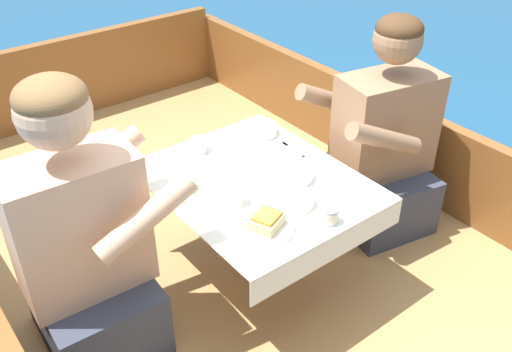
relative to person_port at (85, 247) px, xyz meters
name	(u,v)px	position (x,y,z in m)	size (l,w,h in m)	color
ground_plane	(259,318)	(0.63, -0.10, -0.66)	(60.00, 60.00, 0.00)	navy
boat_deck	(259,296)	(0.63, -0.10, -0.53)	(1.97, 3.60, 0.26)	#A87F4C
gunwale_starboard	(420,154)	(1.59, -0.10, -0.20)	(0.06, 3.60, 0.41)	brown
bow_coaming	(72,77)	(0.63, 1.67, -0.17)	(1.85, 0.06, 0.47)	brown
cockpit_table	(256,191)	(0.63, -0.07, -0.01)	(0.66, 0.80, 0.44)	#B2B2B7
person_port	(85,247)	(0.00, 0.00, 0.00)	(0.54, 0.46, 0.99)	#333847
person_starboard	(381,148)	(1.26, -0.12, -0.04)	(0.58, 0.53, 0.93)	#333847
plate_sandwich	(267,227)	(0.49, -0.31, 0.04)	(0.18, 0.18, 0.01)	silver
plate_bread	(235,173)	(0.60, 0.01, 0.04)	(0.21, 0.21, 0.01)	silver
sandwich	(267,221)	(0.49, -0.31, 0.07)	(0.13, 0.12, 0.05)	#E0BC7F
bowl_port_near	(297,174)	(0.75, -0.16, 0.06)	(0.12, 0.12, 0.04)	silver
bowl_starboard_near	(261,129)	(0.86, 0.19, 0.06)	(0.13, 0.13, 0.04)	silver
bowl_center_far	(297,199)	(0.65, -0.27, 0.06)	(0.12, 0.12, 0.04)	silver
coffee_cup_port	(185,182)	(0.40, 0.04, 0.07)	(0.10, 0.07, 0.06)	silver
coffee_cup_starboard	(198,145)	(0.58, 0.22, 0.06)	(0.09, 0.06, 0.06)	silver
coffee_cup_center	(235,195)	(0.49, -0.14, 0.07)	(0.09, 0.06, 0.07)	silver
tin_can	(328,215)	(0.67, -0.41, 0.06)	(0.07, 0.07, 0.05)	silver
utensil_spoon_starboard	(249,144)	(0.77, 0.14, 0.04)	(0.12, 0.14, 0.01)	silver
utensil_knife_port	(308,157)	(0.89, -0.07, 0.04)	(0.15, 0.11, 0.00)	silver
utensil_knife_starboard	(281,192)	(0.65, -0.19, 0.04)	(0.16, 0.07, 0.00)	silver
utensil_fork_port	(293,150)	(0.88, 0.01, 0.04)	(0.03, 0.17, 0.00)	silver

